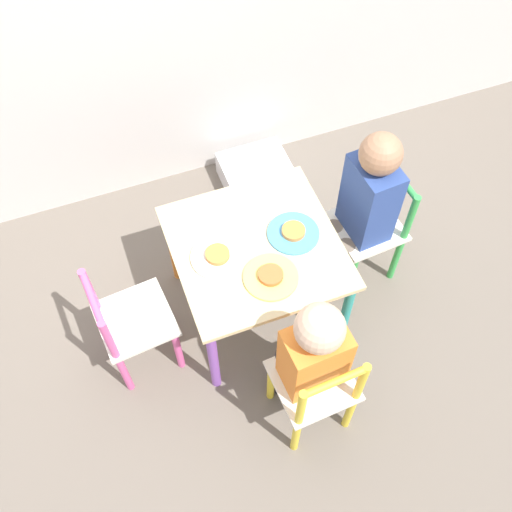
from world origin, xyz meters
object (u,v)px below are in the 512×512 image
plate_front (271,277)px  kids_table (256,256)px  chair_green (371,228)px  child_front (311,353)px  chair_yellow (316,389)px  storage_bin (254,169)px  child_right (365,201)px  plate_right (293,233)px  chair_pink (130,325)px  plate_left (218,256)px

plate_front → kids_table: bearing=90.0°
chair_green → child_front: child_front is taller
child_front → chair_yellow: bearing=90.0°
child_front → storage_bin: (0.22, 1.11, -0.37)m
kids_table → chair_yellow: chair_yellow is taller
chair_green → plate_front: size_ratio=2.81×
child_right → plate_front: 0.48m
child_front → chair_green: bearing=-138.1°
plate_right → plate_front: same height
chair_yellow → plate_right: 0.56m
chair_pink → child_front: child_front is taller
chair_pink → child_right: size_ratio=0.68×
child_right → chair_pink: bearing=-89.3°
plate_right → child_right: bearing=6.1°
chair_green → chair_pink: same height
plate_right → storage_bin: 0.78m
child_right → storage_bin: size_ratio=2.53×
chair_yellow → plate_front: bearing=-88.8°
plate_left → chair_pink: bearing=-172.4°
child_front → storage_bin: 1.19m
chair_yellow → chair_pink: size_ratio=1.00×
chair_yellow → chair_pink: same height
chair_pink → plate_left: size_ratio=2.81×
chair_pink → plate_left: bearing=-87.8°
chair_green → plate_right: 0.41m
chair_yellow → plate_front: chair_yellow is taller
chair_yellow → storage_bin: (0.21, 1.17, -0.20)m
child_right → storage_bin: (-0.21, 0.63, -0.41)m
plate_left → storage_bin: size_ratio=0.61×
chair_green → chair_yellow: bearing=-45.6°
chair_green → plate_left: 0.68m
plate_front → chair_pink: bearing=169.3°
chair_green → child_right: bearing=-90.0°
child_right → plate_left: size_ratio=4.15×
child_front → plate_left: 0.48m
child_right → storage_bin: bearing=-165.9°
chair_green → chair_yellow: same height
storage_bin → chair_pink: bearing=-136.2°
kids_table → chair_pink: (-0.51, -0.05, -0.12)m
plate_right → storage_bin: bearing=81.9°
chair_pink → child_front: (0.53, -0.40, 0.17)m
kids_table → plate_left: 0.16m
kids_table → plate_left: bearing=180.0°
plate_left → child_front: bearing=-69.4°
plate_right → plate_front: size_ratio=0.99×
child_right → chair_yellow: bearing=-42.0°
plate_right → chair_green: bearing=5.7°
chair_pink → plate_right: chair_pink is taller
chair_yellow → child_front: child_front is taller
chair_yellow → child_front: size_ratio=0.74×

